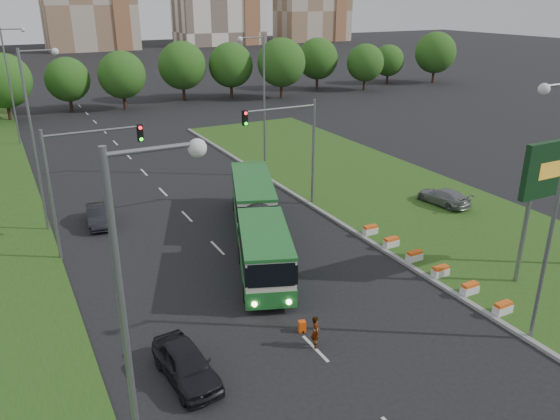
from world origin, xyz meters
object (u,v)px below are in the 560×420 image
traffic_mast_median (294,138)px  shopping_trolley (302,326)px  car_left_near (186,364)px  pedestrian (316,332)px  traffic_mast_left (77,171)px  articulated_bus (253,222)px  car_median (444,196)px  car_left_far (98,215)px

traffic_mast_median → shopping_trolley: size_ratio=14.05×
traffic_mast_median → car_left_near: 20.99m
car_left_near → pedestrian: pedestrian is taller
traffic_mast_left → articulated_bus: size_ratio=0.48×
car_median → shopping_trolley: 20.17m
traffic_mast_left → car_left_far: size_ratio=1.95×
car_left_far → pedestrian: pedestrian is taller
car_left_far → pedestrian: (6.02, -19.31, 0.11)m
traffic_mast_left → pedestrian: traffic_mast_left is taller
traffic_mast_left → car_median: size_ratio=1.87×
traffic_mast_left → car_left_far: bearing=72.0°
car_left_far → shopping_trolley: (6.07, -17.99, -0.39)m
car_median → articulated_bus: bearing=-8.3°
traffic_mast_left → shopping_trolley: traffic_mast_left is taller
traffic_mast_median → car_median: 12.24m
shopping_trolley → traffic_mast_left: bearing=131.2°
traffic_mast_left → pedestrian: 17.24m
traffic_mast_median → car_left_far: bearing=165.9°
shopping_trolley → car_left_far: bearing=120.9°
articulated_bus → shopping_trolley: size_ratio=29.29×
car_left_near → car_median: bearing=18.7°
traffic_mast_left → car_left_near: bearing=-83.9°
car_left_near → car_left_far: car_left_near is taller
articulated_bus → car_left_near: articulated_bus is taller
car_left_near → traffic_mast_median: bearing=43.7°
traffic_mast_median → articulated_bus: 8.26m
car_left_far → shopping_trolley: size_ratio=7.20×
car_left_far → pedestrian: bearing=-65.8°
traffic_mast_median → traffic_mast_left: 15.19m
car_left_far → car_median: car_median is taller
traffic_mast_median → pedestrian: 18.21m
traffic_mast_median → car_left_near: traffic_mast_median is taller
shopping_trolley → pedestrian: bearing=-80.1°
traffic_mast_median → shopping_trolley: (-7.64, -14.54, -5.07)m
pedestrian → traffic_mast_left: bearing=47.4°
car_median → shopping_trolley: (-17.80, -9.48, -0.49)m
traffic_mast_median → articulated_bus: (-5.61, -4.82, -3.67)m
articulated_bus → pedestrian: size_ratio=10.59×
traffic_mast_median → articulated_bus: bearing=-139.4°
car_left_far → traffic_mast_median: bearing=-7.2°
articulated_bus → shopping_trolley: (-2.03, -9.72, -1.40)m
car_left_far → pedestrian: 20.22m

